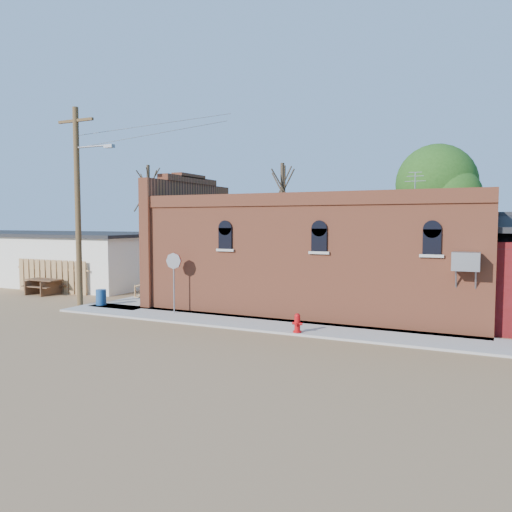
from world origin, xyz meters
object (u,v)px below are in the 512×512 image
at_px(brick_bar, 315,256).
at_px(picnic_table, 45,284).
at_px(trash_barrel, 101,297).
at_px(fire_hydrant, 297,323).
at_px(utility_pole, 79,202).
at_px(stop_sign, 174,267).

bearing_deg(brick_bar, picnic_table, -170.90).
bearing_deg(trash_barrel, fire_hydrant, -8.47).
height_order(utility_pole, fire_hydrant, utility_pole).
xyz_separation_m(trash_barrel, picnic_table, (-5.46, 1.70, 0.10)).
height_order(brick_bar, utility_pole, utility_pole).
relative_size(fire_hydrant, picnic_table, 0.33).
distance_m(brick_bar, stop_sign, 6.32).
bearing_deg(picnic_table, fire_hydrant, -9.24).
bearing_deg(trash_barrel, brick_bar, 24.25).
xyz_separation_m(utility_pole, trash_barrel, (0.92, 0.30, -4.34)).
bearing_deg(fire_hydrant, stop_sign, 154.63).
distance_m(fire_hydrant, picnic_table, 15.89).
bearing_deg(stop_sign, picnic_table, -174.06).
height_order(fire_hydrant, stop_sign, stop_sign).
bearing_deg(fire_hydrant, picnic_table, 155.55).
bearing_deg(picnic_table, stop_sign, -8.67).
distance_m(stop_sign, trash_barrel, 4.42).
height_order(brick_bar, trash_barrel, brick_bar).
bearing_deg(stop_sign, trash_barrel, -165.41).
distance_m(utility_pole, trash_barrel, 4.45).
height_order(brick_bar, fire_hydrant, brick_bar).
bearing_deg(brick_bar, fire_hydrant, -77.36).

